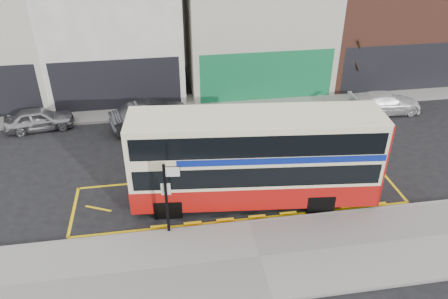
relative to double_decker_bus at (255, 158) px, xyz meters
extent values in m
plane|color=black|center=(-0.56, -1.21, -2.11)|extent=(120.00, 120.00, 0.00)
cube|color=gray|center=(-0.56, -3.51, -2.03)|extent=(40.00, 4.00, 0.15)
cube|color=gray|center=(-0.56, -1.58, -2.03)|extent=(40.00, 0.15, 0.15)
cube|color=gray|center=(-0.56, 9.79, -2.03)|extent=(50.00, 3.00, 0.15)
cube|color=white|center=(-6.06, 13.79, 2.39)|extent=(8.00, 8.00, 9.00)
cube|color=black|center=(-6.06, 9.81, -0.51)|extent=(7.36, 0.06, 3.20)
cube|color=black|center=(-6.06, 9.83, -0.71)|extent=(5.60, 0.04, 2.00)
cube|color=beige|center=(2.94, 13.79, 2.14)|extent=(9.00, 8.00, 8.50)
cube|color=#147442|center=(2.94, 9.81, -0.51)|extent=(8.28, 0.06, 3.20)
cube|color=black|center=(2.94, 9.83, -0.71)|extent=(6.30, 0.04, 2.00)
cube|color=brown|center=(11.94, 13.79, 1.64)|extent=(9.00, 8.00, 7.50)
cube|color=black|center=(11.94, 9.81, -0.51)|extent=(8.28, 0.06, 3.20)
cube|color=black|center=(11.94, 9.83, -0.71)|extent=(6.30, 0.04, 2.00)
cube|color=#FFF1C2|center=(-0.03, 0.00, 0.05)|extent=(10.19, 3.28, 3.69)
cube|color=#AC100D|center=(-0.03, 0.00, -1.29)|extent=(10.23, 3.32, 1.00)
cube|color=#AC100D|center=(4.93, -0.50, 0.05)|extent=(0.30, 2.31, 3.69)
cube|color=black|center=(-0.03, 0.00, -0.20)|extent=(9.80, 3.30, 0.86)
cube|color=black|center=(-0.03, 0.00, 1.17)|extent=(9.80, 3.30, 0.91)
cube|color=navy|center=(0.87, -0.09, 0.53)|extent=(8.20, 3.13, 0.27)
cube|color=black|center=(-4.99, 0.51, -0.43)|extent=(0.27, 2.09, 1.46)
cube|color=black|center=(-4.99, 0.51, 1.17)|extent=(0.27, 2.09, 0.91)
cube|color=black|center=(-4.98, 0.51, 0.44)|extent=(0.21, 1.59, 0.32)
cube|color=#FFF1C2|center=(-0.03, 0.00, 1.85)|extent=(10.18, 3.19, 0.11)
cylinder|color=black|center=(-3.67, -0.65, -1.65)|extent=(0.93, 0.35, 0.91)
cylinder|color=black|center=(-3.46, 1.38, -1.65)|extent=(0.93, 0.35, 0.91)
cylinder|color=black|center=(2.49, -1.28, -1.65)|extent=(0.93, 0.35, 0.91)
cylinder|color=black|center=(2.70, 0.75, -1.65)|extent=(0.93, 0.35, 0.91)
cube|color=black|center=(-3.70, -1.61, -0.45)|extent=(0.11, 0.11, 3.01)
cube|color=white|center=(-3.40, -1.64, 0.75)|extent=(0.54, 0.10, 0.44)
cube|color=white|center=(-3.70, -1.55, -0.05)|extent=(0.35, 0.07, 0.50)
imported|color=#9A9A9F|center=(-10.30, 8.16, -1.50)|extent=(3.77, 1.93, 1.23)
imported|color=#3C3E43|center=(-4.17, 7.34, -1.37)|extent=(4.73, 2.70, 1.48)
imported|color=white|center=(9.50, 7.13, -1.49)|extent=(4.29, 1.75, 1.24)
cylinder|color=#302215|center=(8.62, 10.41, -1.24)|extent=(0.24, 0.24, 1.74)
camera|label=1|loc=(-3.63, -14.65, 9.35)|focal=35.00mm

